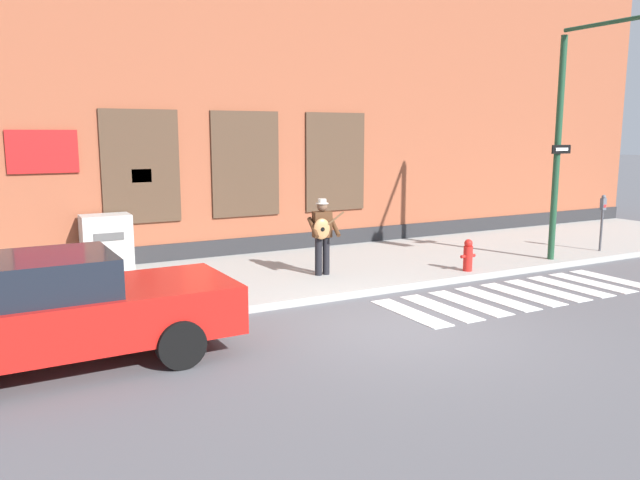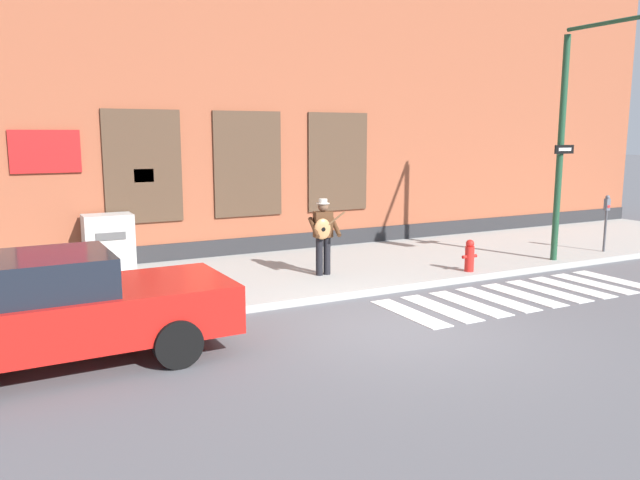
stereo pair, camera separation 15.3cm
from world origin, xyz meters
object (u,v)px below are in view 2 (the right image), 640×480
object	(u,v)px
traffic_light	(609,98)
fire_hydrant	(470,256)
busker	(323,232)
red_car	(56,310)
parking_meter	(606,215)
utility_box	(109,243)

from	to	relation	value
traffic_light	fire_hydrant	world-z (taller)	traffic_light
busker	fire_hydrant	size ratio (longest dim) A/B	2.31
red_car	busker	xyz separation A→B (m)	(5.43, 2.59, 0.29)
parking_meter	utility_box	world-z (taller)	parking_meter
busker	utility_box	xyz separation A→B (m)	(-3.92, 2.57, -0.30)
traffic_light	utility_box	bearing A→B (deg)	153.10
red_car	parking_meter	bearing A→B (deg)	7.24
red_car	fire_hydrant	bearing A→B (deg)	9.70
red_car	busker	size ratio (longest dim) A/B	2.87
traffic_light	parking_meter	distance (m)	3.63
busker	utility_box	size ratio (longest dim) A/B	1.31
parking_meter	utility_box	distance (m)	12.03
red_car	fire_hydrant	world-z (taller)	red_car
utility_box	busker	bearing A→B (deg)	-33.29
red_car	traffic_light	world-z (taller)	traffic_light
busker	traffic_light	distance (m)	6.67
parking_meter	utility_box	size ratio (longest dim) A/B	1.16
red_car	fire_hydrant	distance (m)	8.54
traffic_light	red_car	bearing A→B (deg)	-178.37
parking_meter	fire_hydrant	distance (m)	4.64
traffic_light	utility_box	world-z (taller)	traffic_light
utility_box	fire_hydrant	xyz separation A→B (m)	(6.91, -3.72, -0.27)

